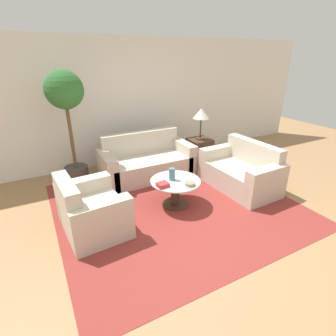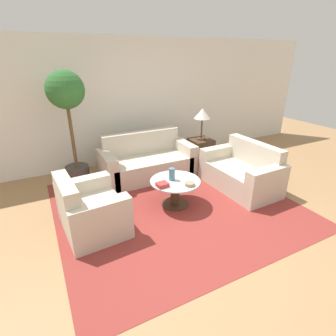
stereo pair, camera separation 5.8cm
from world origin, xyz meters
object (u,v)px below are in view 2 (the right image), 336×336
Objects in this scene: loveseat at (243,173)px; bowl at (190,184)px; sofa_main at (147,162)px; coffee_table at (175,189)px; potted_plant at (68,109)px; vase at (172,174)px; table_lamp at (202,115)px; armchair at (88,212)px; book_stack at (162,185)px.

loveseat is 1.31m from bowl.
sofa_main is 2.27× the size of coffee_table.
bowl is at bearing -52.46° from potted_plant.
vase reaches higher than coffee_table.
table_lamp is at bearing -1.70° from sofa_main.
armchair is 5.88× the size of book_stack.
potted_plant is (-1.26, 1.52, 1.12)m from coffee_table.
coffee_table is 5.29× the size of bowl.
armchair reaches higher than coffee_table.
potted_plant reaches higher than coffee_table.
potted_plant reaches higher than bowl.
armchair is 1.93m from potted_plant.
bowl is (0.11, -0.26, 0.18)m from coffee_table.
loveseat is 2.18× the size of table_lamp.
armchair is at bearing -137.00° from sofa_main.
table_lamp is at bearing 43.46° from coffee_table.
loveseat is at bearing -30.13° from potted_plant.
bowl is 0.85× the size of book_stack.
sofa_main is 9.20× the size of vase.
potted_plant is (0.11, 1.57, 1.12)m from armchair.
book_stack is (-1.66, -0.08, 0.19)m from loveseat.
loveseat is 1.80× the size of coffee_table.
coffee_table is 1.21× the size of table_lamp.
armchair is 1.50m from bowl.
sofa_main is at bearing 178.30° from table_lamp.
sofa_main is 1.73m from potted_plant.
potted_plant is (-1.29, 0.26, 1.13)m from sofa_main.
potted_plant is at bearing 116.95° from book_stack.
armchair is (-1.41, -1.31, 0.00)m from sofa_main.
bowl is at bearing -63.94° from vase.
sofa_main reaches higher than vase.
potted_plant is 2.43m from bowl.
sofa_main is 10.20× the size of book_stack.
sofa_main is 1.25m from vase.
book_stack is at bearing -149.24° from vase.
coffee_table is 2.27m from potted_plant.
armchair is 2.75m from loveseat.
bowl is (0.07, -1.52, 0.18)m from sofa_main.
vase reaches higher than book_stack.
potted_plant is at bearing 129.57° from coffee_table.
vase is 0.28m from book_stack.
sofa_main is 12.00× the size of bowl.
table_lamp reaches higher than loveseat.
vase is at bearing -50.47° from potted_plant.
vase is (1.33, 0.09, 0.25)m from armchair.
bowl is (1.48, -0.21, 0.18)m from armchair.
sofa_main is 1.74× the size of armchair.
sofa_main reaches higher than book_stack.
book_stack is (-1.56, -1.32, -0.65)m from table_lamp.
table_lamp is 1.87m from vase.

